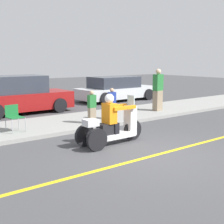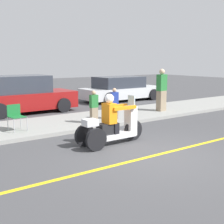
% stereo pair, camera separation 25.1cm
% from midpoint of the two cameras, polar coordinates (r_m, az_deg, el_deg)
% --- Properties ---
extents(ground_plane, '(60.00, 60.00, 0.00)m').
position_cam_midpoint_polar(ground_plane, '(7.87, 7.15, -7.82)').
color(ground_plane, '#424244').
extents(lane_stripe, '(24.00, 0.12, 0.01)m').
position_cam_midpoint_polar(lane_stripe, '(7.70, 5.84, -8.16)').
color(lane_stripe, gold).
rests_on(lane_stripe, ground).
extents(sidewalk_strip, '(28.00, 2.80, 0.12)m').
position_cam_midpoint_polar(sidewalk_strip, '(11.46, -9.31, -2.00)').
color(sidewalk_strip, gray).
rests_on(sidewalk_strip, ground).
extents(motorcycle_trike, '(2.08, 0.67, 1.42)m').
position_cam_midpoint_polar(motorcycle_trike, '(8.64, -0.87, -2.59)').
color(motorcycle_trike, black).
rests_on(motorcycle_trike, ground).
extents(spectator_by_tree, '(0.29, 0.19, 1.17)m').
position_cam_midpoint_polar(spectator_by_tree, '(11.67, -0.64, 1.44)').
color(spectator_by_tree, '#726656').
rests_on(spectator_by_tree, sidewalk_strip).
extents(spectator_mid_group, '(0.27, 0.17, 1.16)m').
position_cam_midpoint_polar(spectator_mid_group, '(10.90, -4.36, 0.80)').
color(spectator_mid_group, gray).
rests_on(spectator_mid_group, sidewalk_strip).
extents(spectator_near_curb, '(0.46, 0.31, 1.82)m').
position_cam_midpoint_polar(spectator_near_curb, '(13.70, 7.87, 3.90)').
color(spectator_near_curb, gray).
rests_on(spectator_near_curb, sidewalk_strip).
extents(folding_chair_curbside, '(0.51, 0.51, 0.82)m').
position_cam_midpoint_polar(folding_chair_curbside, '(10.22, -18.22, -0.56)').
color(folding_chair_curbside, '#A5A8AD').
rests_on(folding_chair_curbside, sidewalk_strip).
extents(parked_car_lot_center, '(4.33, 2.01, 1.65)m').
position_cam_midpoint_polar(parked_car_lot_center, '(14.23, -17.05, 2.85)').
color(parked_car_lot_center, maroon).
rests_on(parked_car_lot_center, ground).
extents(parked_car_lot_right, '(4.84, 2.07, 1.37)m').
position_cam_midpoint_polar(parked_car_lot_right, '(17.84, 0.39, 4.21)').
color(parked_car_lot_right, silver).
rests_on(parked_car_lot_right, ground).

